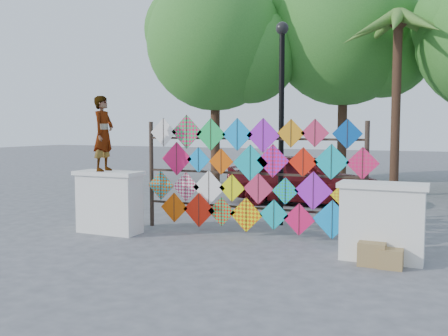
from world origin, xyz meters
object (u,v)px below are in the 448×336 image
at_px(kite_rack, 251,176).
at_px(lamppost, 281,104).
at_px(sedan, 303,178).
at_px(vendor_woman, 103,134).

height_order(kite_rack, lamppost, lamppost).
relative_size(sedan, lamppost, 0.96).
bearing_deg(lamppost, sedan, 95.74).
xyz_separation_m(kite_rack, sedan, (-0.09, 4.45, -0.48)).
distance_m(kite_rack, sedan, 4.48).
height_order(kite_rack, vendor_woman, vendor_woman).
xyz_separation_m(sedan, lamppost, (0.32, -3.18, 1.96)).
distance_m(vendor_woman, lamppost, 3.87).
distance_m(kite_rack, vendor_woman, 3.14).
bearing_deg(sedan, lamppost, -176.51).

